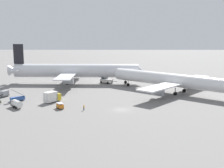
{
  "coord_description": "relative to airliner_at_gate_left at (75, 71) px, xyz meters",
  "views": [
    {
      "loc": [
        -1.92,
        -84.8,
        22.52
      ],
      "look_at": [
        -2.88,
        21.19,
        4.0
      ],
      "focal_mm": 47.76,
      "sensor_mm": 36.0,
      "label": 1
    }
  ],
  "objects": [
    {
      "name": "gse_container_dolly_flat",
      "position": [
        -21.69,
        -27.43,
        -4.5
      ],
      "size": [
        3.12,
        3.74,
        2.15
      ],
      "color": "slate",
      "rests_on": "ground"
    },
    {
      "name": "pushback_tug",
      "position": [
        13.53,
        1.26,
        -4.39
      ],
      "size": [
        7.64,
        6.52,
        3.03
      ],
      "color": "white",
      "rests_on": "ground"
    },
    {
      "name": "gse_baggage_cart_trailing",
      "position": [
        1.03,
        -43.85,
        -4.82
      ],
      "size": [
        2.73,
        3.15,
        1.71
      ],
      "color": "orange",
      "rests_on": "ground"
    },
    {
      "name": "ground_crew_wing_walker_right",
      "position": [
        8.32,
        -45.58,
        -4.82
      ],
      "size": [
        0.36,
        0.36,
        1.65
      ],
      "color": "black",
      "rests_on": "ground"
    },
    {
      "name": "ground_plane",
      "position": [
        19.25,
        -45.21,
        -5.68
      ],
      "size": [
        600.0,
        600.0,
        0.0
      ],
      "primitive_type": "plane",
      "color": "slate"
    },
    {
      "name": "airliner_at_gate_left",
      "position": [
        0.0,
        0.0,
        0.0
      ],
      "size": [
        59.73,
        42.49,
        17.39
      ],
      "color": "silver",
      "rests_on": "ground"
    },
    {
      "name": "airliner_being_pushed",
      "position": [
        39.13,
        -20.18,
        -0.91
      ],
      "size": [
        46.84,
        41.46,
        15.36
      ],
      "color": "white",
      "rests_on": "ground"
    },
    {
      "name": "gse_fuel_bowser_stubby",
      "position": [
        -12.31,
        -43.13,
        -4.34
      ],
      "size": [
        4.64,
        4.93,
        2.4
      ],
      "color": "silver",
      "rests_on": "ground"
    },
    {
      "name": "gse_stair_truck_yellow",
      "position": [
        -14.9,
        -33.91,
        -4.65
      ],
      "size": [
        4.78,
        4.34,
        4.06
      ],
      "color": "#2D5199",
      "rests_on": "ground"
    },
    {
      "name": "gse_catering_truck_tall",
      "position": [
        -3.07,
        -35.51,
        -3.92
      ],
      "size": [
        5.33,
        6.15,
        3.5
      ],
      "color": "gold",
      "rests_on": "ground"
    }
  ]
}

